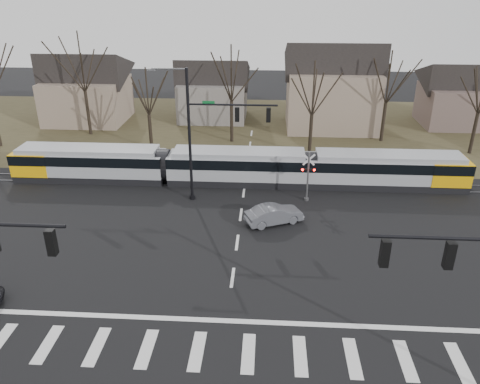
{
  "coord_description": "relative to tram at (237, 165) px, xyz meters",
  "views": [
    {
      "loc": [
        1.84,
        -20.65,
        15.89
      ],
      "look_at": [
        0.0,
        9.0,
        2.3
      ],
      "focal_mm": 35.0,
      "sensor_mm": 36.0,
      "label": 1
    }
  ],
  "objects": [
    {
      "name": "tram",
      "position": [
        0.0,
        0.0,
        0.0
      ],
      "size": [
        38.04,
        2.82,
        2.88
      ],
      "color": "gray",
      "rests_on": "ground"
    },
    {
      "name": "grass_verge",
      "position": [
        0.7,
        16.0,
        -1.57
      ],
      "size": [
        140.0,
        28.0,
        0.01
      ],
      "primitive_type": "cube",
      "color": "#38331E",
      "rests_on": "ground"
    },
    {
      "name": "tree_row",
      "position": [
        2.7,
        10.0,
        3.43
      ],
      "size": [
        59.2,
        7.2,
        10.0
      ],
      "color": "black",
      "rests_on": "ground"
    },
    {
      "name": "lane_dashes",
      "position": [
        0.7,
        -0.0,
        -1.57
      ],
      "size": [
        0.18,
        30.0,
        0.01
      ],
      "color": "silver",
      "rests_on": "ground"
    },
    {
      "name": "sedan",
      "position": [
        3.14,
        -7.12,
        -0.89
      ],
      "size": [
        4.51,
        5.2,
        1.36
      ],
      "primitive_type": "imported",
      "rotation": [
        0.0,
        0.0,
        1.99
      ],
      "color": "#5B5C63",
      "rests_on": "ground"
    },
    {
      "name": "house_c",
      "position": [
        9.7,
        17.0,
        3.66
      ],
      "size": [
        10.8,
        8.64,
        10.1
      ],
      "color": "#836F5F",
      "rests_on": "ground"
    },
    {
      "name": "stop_line",
      "position": [
        0.7,
        -17.8,
        -1.57
      ],
      "size": [
        28.0,
        0.35,
        0.01
      ],
      "primitive_type": "cube",
      "color": "silver",
      "rests_on": "ground"
    },
    {
      "name": "signal_pole_far",
      "position": [
        -1.7,
        -3.5,
        4.13
      ],
      "size": [
        9.28,
        0.44,
        10.2
      ],
      "color": "black",
      "rests_on": "ground"
    },
    {
      "name": "ground",
      "position": [
        0.7,
        -16.0,
        -1.57
      ],
      "size": [
        140.0,
        140.0,
        0.0
      ],
      "primitive_type": "plane",
      "color": "black"
    },
    {
      "name": "house_b",
      "position": [
        -4.3,
        20.0,
        2.4
      ],
      "size": [
        8.64,
        7.56,
        7.65
      ],
      "color": "slate",
      "rests_on": "ground"
    },
    {
      "name": "crosswalk",
      "position": [
        0.7,
        -20.0,
        -1.57
      ],
      "size": [
        27.0,
        2.6,
        0.01
      ],
      "color": "silver",
      "rests_on": "ground"
    },
    {
      "name": "house_a",
      "position": [
        -19.3,
        18.0,
        2.89
      ],
      "size": [
        9.72,
        8.64,
        8.6
      ],
      "color": "#836F5F",
      "rests_on": "ground"
    },
    {
      "name": "rail_pair",
      "position": [
        0.7,
        -0.2,
        -1.54
      ],
      "size": [
        90.0,
        1.52,
        0.06
      ],
      "color": "#59595E",
      "rests_on": "ground"
    },
    {
      "name": "house_d",
      "position": [
        24.7,
        19.0,
        2.4
      ],
      "size": [
        8.64,
        7.56,
        7.65
      ],
      "color": "brown",
      "rests_on": "ground"
    },
    {
      "name": "rail_crossing_signal",
      "position": [
        5.7,
        -3.21,
        0.31
      ],
      "size": [
        1.08,
        0.36,
        4.0
      ],
      "color": "#59595B",
      "rests_on": "ground"
    }
  ]
}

